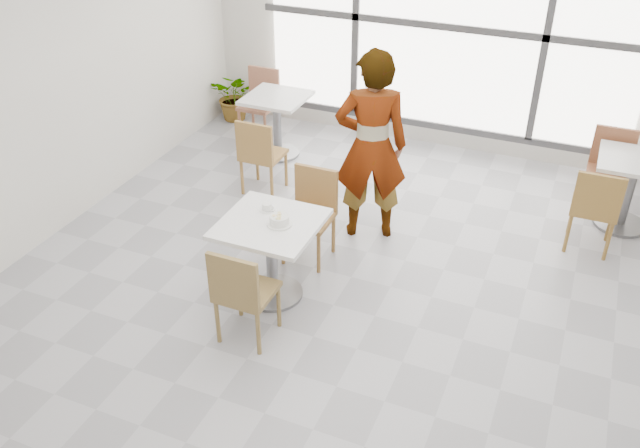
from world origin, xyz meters
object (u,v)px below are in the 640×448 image
at_px(oatmeal_bowl, 279,220).
at_px(bg_chair_right_near, 595,206).
at_px(main_table, 271,245).
at_px(bg_chair_left_near, 260,152).
at_px(coffee_cup, 267,207).
at_px(person, 371,147).
at_px(bg_table_right, 631,183).
at_px(bg_chair_right_far, 610,165).
at_px(chair_near, 241,290).
at_px(bg_table_left, 277,117).
at_px(chair_far, 312,208).
at_px(bg_chair_left_far, 261,98).
at_px(plant_left, 236,96).

xyz_separation_m(oatmeal_bowl, bg_chair_right_near, (2.38, 1.79, -0.29)).
bearing_deg(main_table, bg_chair_left_near, 120.30).
xyz_separation_m(coffee_cup, person, (0.52, 1.13, 0.16)).
relative_size(oatmeal_bowl, person, 0.11).
relative_size(bg_table_right, bg_chair_right_near, 0.86).
bearing_deg(bg_chair_right_far, bg_chair_left_near, -161.78).
relative_size(chair_near, person, 0.46).
height_order(main_table, bg_table_left, same).
bearing_deg(bg_chair_left_near, bg_chair_right_near, -176.45).
xyz_separation_m(chair_far, oatmeal_bowl, (0.03, -0.73, 0.29)).
bearing_deg(chair_far, bg_table_left, 124.45).
xyz_separation_m(person, bg_chair_left_far, (-2.03, 1.66, -0.44)).
bearing_deg(coffee_cup, bg_chair_left_far, 118.35).
bearing_deg(main_table, coffee_cup, 123.48).
bearing_deg(coffee_cup, bg_chair_right_far, 44.04).
xyz_separation_m(coffee_cup, bg_table_left, (-1.07, 2.37, -0.29)).
bearing_deg(bg_chair_left_near, bg_table_left, -74.89).
bearing_deg(coffee_cup, person, 65.07).
distance_m(oatmeal_bowl, coffee_cup, 0.25).
distance_m(chair_far, oatmeal_bowl, 0.78).
bearing_deg(person, coffee_cup, 42.35).
bearing_deg(person, bg_chair_right_far, -168.73).
height_order(main_table, bg_chair_left_near, bg_chair_left_near).
bearing_deg(chair_near, coffee_cup, -78.68).
distance_m(bg_table_left, bg_chair_right_far, 3.72).
relative_size(chair_near, bg_table_left, 1.16).
distance_m(person, bg_chair_right_near, 2.15).
height_order(coffee_cup, bg_chair_left_far, bg_chair_left_far).
height_order(bg_chair_left_far, plant_left, bg_chair_left_far).
bearing_deg(bg_chair_right_far, coffee_cup, -135.96).
bearing_deg(plant_left, person, -37.46).
distance_m(main_table, chair_far, 0.72).
xyz_separation_m(chair_far, coffee_cup, (-0.16, -0.57, 0.28)).
bearing_deg(bg_chair_left_near, bg_chair_right_far, -161.78).
bearing_deg(chair_near, person, -101.00).
xyz_separation_m(bg_table_left, bg_chair_left_far, (-0.43, 0.42, 0.01)).
bearing_deg(oatmeal_bowl, bg_chair_left_near, 122.58).
height_order(chair_far, coffee_cup, chair_far).
height_order(main_table, chair_far, chair_far).
relative_size(bg_table_left, bg_chair_right_near, 0.86).
bearing_deg(bg_chair_left_near, coffee_cup, 119.94).
bearing_deg(bg_chair_left_far, bg_chair_left_near, -63.35).
height_order(chair_near, bg_chair_right_near, same).
height_order(chair_near, oatmeal_bowl, chair_near).
xyz_separation_m(chair_far, bg_chair_left_far, (-1.67, 2.22, 0.00)).
bearing_deg(coffee_cup, plant_left, 123.47).
bearing_deg(bg_table_right, oatmeal_bowl, -137.95).
relative_size(chair_far, plant_left, 1.31).
bearing_deg(chair_near, bg_chair_left_far, -65.02).
distance_m(main_table, bg_table_right, 3.66).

